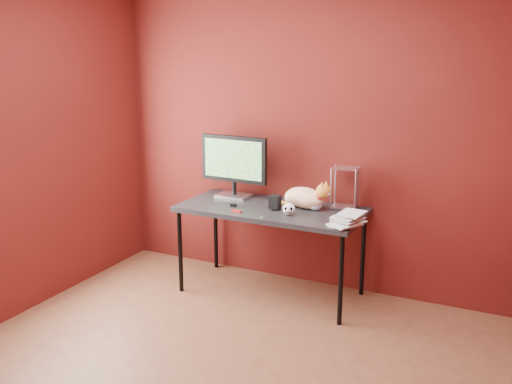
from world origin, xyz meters
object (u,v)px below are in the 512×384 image
at_px(speaker, 275,203).
at_px(book_stack, 342,147).
at_px(monitor, 234,163).
at_px(cat, 305,198).
at_px(skull_mug, 289,209).
at_px(desk, 271,213).

height_order(speaker, book_stack, book_stack).
distance_m(monitor, book_stack, 1.15).
bearing_deg(cat, skull_mug, -83.46).
xyz_separation_m(skull_mug, speaker, (-0.16, 0.09, 0.01)).
relative_size(monitor, skull_mug, 6.06).
xyz_separation_m(monitor, skull_mug, (0.64, -0.30, -0.25)).
bearing_deg(desk, book_stack, -15.72).
bearing_deg(monitor, skull_mug, -23.47).
bearing_deg(cat, desk, -140.94).
bearing_deg(monitor, speaker, -21.70).
xyz_separation_m(desk, speaker, (0.05, -0.04, 0.10)).
relative_size(monitor, cat, 1.16).
distance_m(monitor, skull_mug, 0.75).
xyz_separation_m(desk, book_stack, (0.63, -0.18, 0.62)).
distance_m(cat, skull_mug, 0.25).
bearing_deg(speaker, cat, 37.95).
relative_size(skull_mug, speaker, 0.88).
bearing_deg(book_stack, skull_mug, 174.49).
height_order(cat, speaker, cat).
xyz_separation_m(desk, monitor, (-0.43, 0.17, 0.35)).
relative_size(desk, book_stack, 1.31).
bearing_deg(skull_mug, speaker, 131.82).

